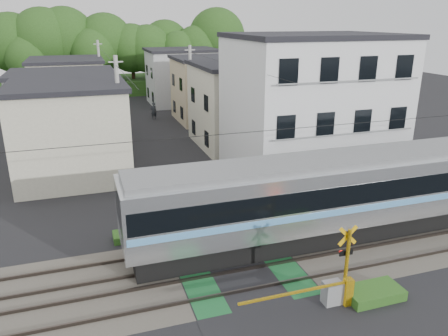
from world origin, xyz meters
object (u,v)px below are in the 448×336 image
object	(u,v)px
crossing_signal_far	(161,223)
pedestrian	(154,111)
crossing_signal_near	(336,287)
apartment_block	(310,107)

from	to	relation	value
crossing_signal_far	pedestrian	bearing A→B (deg)	81.20
crossing_signal_near	crossing_signal_far	world-z (taller)	same
crossing_signal_near	apartment_block	bearing A→B (deg)	65.78
apartment_block	pedestrian	distance (m)	22.00
crossing_signal_near	pedestrian	bearing A→B (deg)	91.86
crossing_signal_far	pedestrian	distance (m)	26.66
crossing_signal_far	apartment_block	size ratio (longest dim) A/B	0.46
crossing_signal_near	crossing_signal_far	xyz separation A→B (m)	(-5.17, 7.31, 0.00)
apartment_block	crossing_signal_far	bearing A→B (deg)	-152.22
pedestrian	crossing_signal_far	bearing A→B (deg)	64.90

